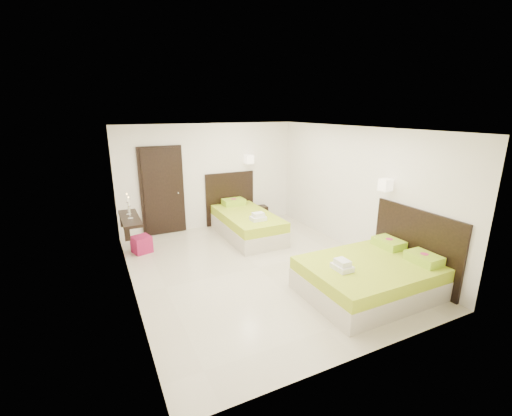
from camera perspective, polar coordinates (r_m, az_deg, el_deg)
name	(u,v)px	position (r m, az deg, el deg)	size (l,w,h in m)	color
floor	(258,268)	(6.65, 0.36, -9.90)	(5.50, 5.50, 0.00)	beige
bed_single	(246,222)	(8.20, -1.74, -2.34)	(1.31, 2.19, 1.80)	beige
bed_double	(372,275)	(6.02, 18.84, -10.48)	(2.08, 1.77, 1.72)	beige
nightstand	(258,213)	(9.35, 0.35, -0.81)	(0.44, 0.39, 0.39)	black
ottoman	(142,244)	(7.65, -18.52, -5.76)	(0.35, 0.35, 0.35)	maroon
door	(162,191)	(8.40, -15.33, 2.67)	(1.02, 0.15, 2.14)	black
console_shelf	(129,219)	(7.29, -20.34, -1.68)	(0.35, 1.20, 0.78)	black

